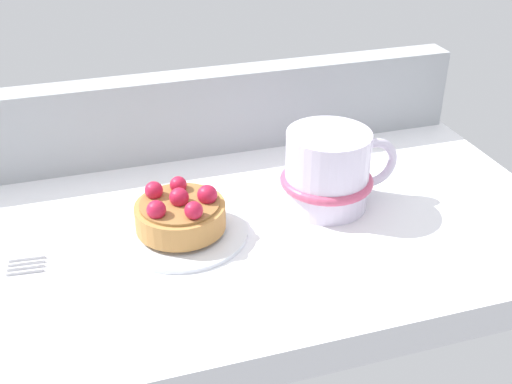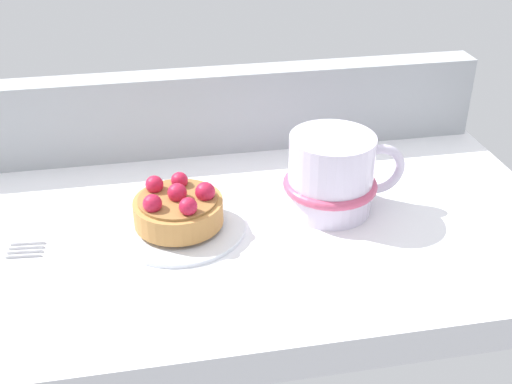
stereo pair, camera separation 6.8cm
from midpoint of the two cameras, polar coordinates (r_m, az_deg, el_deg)
name	(u,v)px [view 2 (the right image)]	position (r cm, az deg, el deg)	size (l,w,h in cm)	color
ground_plane	(224,236)	(69.89, -0.09, -4.04)	(73.12, 39.95, 3.76)	white
window_rail_back	(203,112)	(82.02, -2.41, 7.11)	(71.66, 4.08, 10.56)	#9EA3A8
dessert_plate	(180,226)	(67.56, -4.00, -3.10)	(13.96, 13.96, 0.96)	silver
raspberry_tart	(178,208)	(66.34, -4.07, -1.48)	(9.34, 9.34, 4.53)	#B77F42
coffee_mug	(333,175)	(70.00, 9.61, 1.44)	(13.62, 10.33, 8.84)	silver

